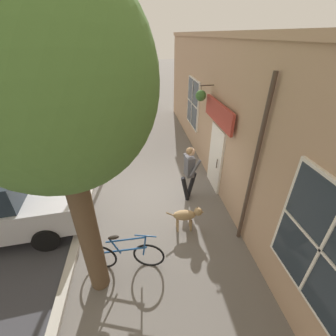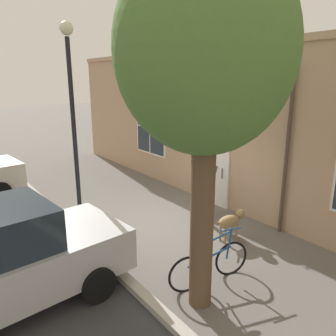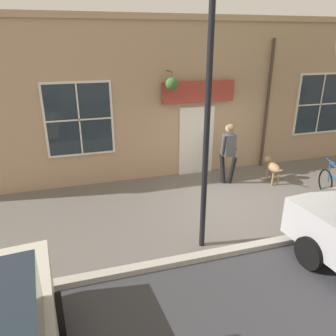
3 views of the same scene
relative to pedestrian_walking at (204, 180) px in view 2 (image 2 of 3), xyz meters
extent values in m
plane|color=#66605B|center=(1.16, -0.31, -1.09)|extent=(90.00, 90.00, 0.00)
cube|color=#B2ADA3|center=(3.16, -0.31, -1.03)|extent=(0.20, 28.00, 0.12)
cube|color=tan|center=(-1.19, -0.31, 1.13)|extent=(0.30, 18.00, 4.44)
cube|color=tan|center=(-1.19, -0.31, 3.43)|extent=(0.42, 18.00, 0.16)
cube|color=white|center=(-1.02, -0.59, -0.04)|extent=(0.10, 1.10, 2.10)
cube|color=#232D38|center=(-0.99, -0.59, -0.09)|extent=(0.03, 0.90, 1.90)
cylinder|color=#47382D|center=(-0.93, -0.24, -0.04)|extent=(0.03, 0.03, 0.30)
cube|color=#AD3D33|center=(-0.92, -0.59, 1.46)|extent=(0.08, 2.20, 0.60)
cylinder|color=#47382D|center=(-0.96, 1.75, 0.91)|extent=(0.09, 0.09, 4.00)
cylinder|color=#47382D|center=(-0.80, -1.52, 2.07)|extent=(0.44, 0.04, 0.04)
cylinder|color=#47382D|center=(-0.62, -1.52, 1.89)|extent=(0.01, 0.01, 0.34)
cone|color=#2D2823|center=(-0.62, -1.52, 1.67)|extent=(0.32, 0.32, 0.18)
sphere|color=#3D6B33|center=(-0.62, -1.52, 1.76)|extent=(0.34, 0.34, 0.34)
cube|color=white|center=(-1.02, -4.00, 0.86)|extent=(0.08, 1.82, 2.02)
cube|color=#232D38|center=(-0.99, -4.00, 0.86)|extent=(0.03, 1.70, 1.90)
cube|color=white|center=(-0.97, -4.00, 0.86)|extent=(0.04, 0.04, 1.90)
cube|color=white|center=(-0.97, -4.00, 0.86)|extent=(0.04, 1.70, 0.04)
cylinder|color=black|center=(-0.11, -0.09, -0.66)|extent=(0.32, 0.17, 0.87)
cylinder|color=black|center=(0.12, 0.10, -0.66)|extent=(0.32, 0.17, 0.87)
cube|color=#4C4C51|center=(0.00, 0.00, 0.09)|extent=(0.26, 0.37, 0.63)
sphere|color=tan|center=(-0.02, 0.00, 0.56)|extent=(0.24, 0.24, 0.24)
sphere|color=brown|center=(0.01, 0.00, 0.58)|extent=(0.22, 0.22, 0.22)
cylinder|color=#4C4C51|center=(0.07, -0.22, 0.12)|extent=(0.17, 0.10, 0.57)
cylinder|color=#4C4C51|center=(-0.12, 0.22, 0.14)|extent=(0.34, 0.12, 0.52)
ellipsoid|color=#997A51|center=(0.39, 1.29, -0.60)|extent=(0.61, 0.34, 0.26)
cylinder|color=#997A51|center=(0.21, 1.22, -0.90)|extent=(0.06, 0.06, 0.37)
cylinder|color=#997A51|center=(0.22, 1.39, -0.90)|extent=(0.06, 0.06, 0.37)
cylinder|color=#997A51|center=(0.56, 1.19, -0.90)|extent=(0.06, 0.06, 0.37)
cylinder|color=#997A51|center=(0.57, 1.36, -0.90)|extent=(0.06, 0.06, 0.37)
sphere|color=#997A51|center=(0.04, 1.32, -0.50)|extent=(0.22, 0.22, 0.22)
cone|color=#997A51|center=(-0.07, 1.33, -0.52)|extent=(0.11, 0.10, 0.09)
cone|color=#997A51|center=(0.04, 1.27, -0.40)|extent=(0.06, 0.06, 0.07)
cone|color=#997A51|center=(0.05, 1.37, -0.40)|extent=(0.06, 0.06, 0.07)
cylinder|color=#997A51|center=(0.76, 1.26, -0.55)|extent=(0.21, 0.05, 0.14)
cylinder|color=brown|center=(2.44, 2.55, 0.47)|extent=(0.38, 0.38, 3.11)
ellipsoid|color=#4C7533|center=(2.44, 2.55, 2.96)|extent=(2.67, 2.40, 2.93)
sphere|color=#4C7533|center=(2.22, 2.53, 2.49)|extent=(1.46, 1.46, 1.46)
torus|color=black|center=(1.39, 2.28, -0.76)|extent=(0.69, 0.21, 0.70)
torus|color=black|center=(2.42, 2.18, -0.76)|extent=(0.69, 0.21, 0.70)
cylinder|color=#1E4C8C|center=(1.91, 2.23, -0.56)|extent=(0.98, 0.14, 0.18)
cylinder|color=#1E4C8C|center=(2.09, 2.21, -0.42)|extent=(0.22, 0.06, 0.48)
cylinder|color=#1E4C8C|center=(1.86, 2.24, -0.24)|extent=(0.83, 0.12, 0.15)
cylinder|color=#1E4C8C|center=(1.47, 2.28, -0.44)|extent=(0.12, 0.05, 0.58)
cylinder|color=#1E4C8C|center=(1.43, 2.28, -0.14)|extent=(0.45, 0.14, 0.03)
ellipsoid|color=black|center=(2.09, 2.21, -0.16)|extent=(0.25, 0.12, 0.09)
cylinder|color=black|center=(4.13, -4.70, -0.78)|extent=(0.63, 0.23, 0.62)
cylinder|color=black|center=(3.94, -0.27, -0.78)|extent=(0.63, 0.23, 0.62)
cylinder|color=black|center=(3.79, 1.49, -0.78)|extent=(0.63, 0.23, 0.62)
cylinder|color=black|center=(2.72, -1.90, 1.23)|extent=(0.11, 0.11, 4.63)
sphere|color=beige|center=(2.72, -1.90, 3.72)|extent=(0.32, 0.32, 0.32)
camera|label=1|loc=(1.42, 5.56, 3.45)|focal=24.00mm
camera|label=2|loc=(5.74, 6.04, 2.57)|focal=35.00mm
camera|label=3|loc=(7.99, -4.22, 2.89)|focal=35.00mm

